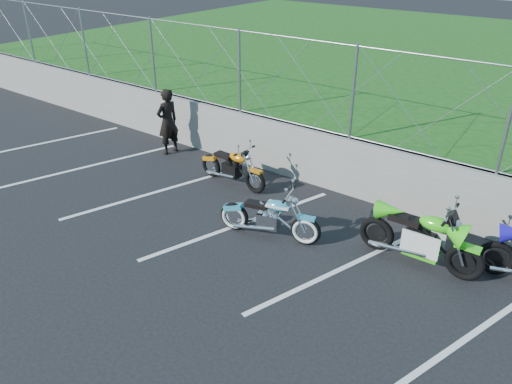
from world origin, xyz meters
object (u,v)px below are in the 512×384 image
Objects in this scene: naked_orange at (233,169)px; cruiser_turquoise at (271,219)px; person_standing at (168,122)px; sportbike_green at (422,240)px.

cruiser_turquoise is at bearing -31.19° from naked_orange.
naked_orange is 2.66m from person_standing.
cruiser_turquoise is at bearing -163.10° from sportbike_green.
cruiser_turquoise is 2.75m from sportbike_green.
cruiser_turquoise is 1.03× the size of naked_orange.
person_standing is (-2.57, 0.47, 0.46)m from naked_orange.
sportbike_green reaches higher than naked_orange.
cruiser_turquoise is 4.94m from person_standing.
person_standing is (-4.58, 1.81, 0.46)m from cruiser_turquoise.
person_standing reaches higher than sportbike_green.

